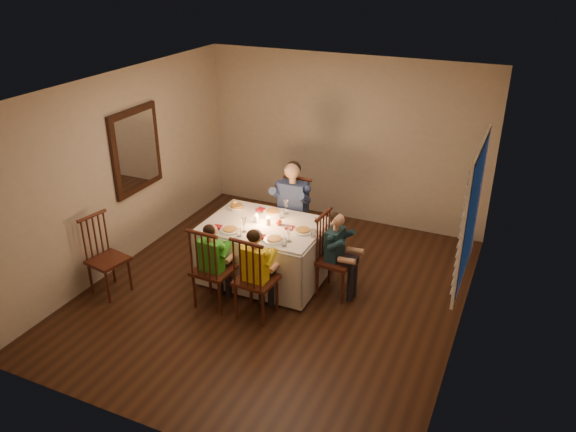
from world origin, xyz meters
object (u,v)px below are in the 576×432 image
at_px(chair_near_right, 257,314).
at_px(child_green, 216,304).
at_px(adult, 292,251).
at_px(chair_end, 335,293).
at_px(chair_near_left, 216,304).
at_px(chair_extra, 113,292).
at_px(child_yellow, 257,314).
at_px(dining_table, 264,240).
at_px(child_teal, 335,293).
at_px(chair_adult, 292,251).
at_px(serving_bowl, 237,208).

relative_size(chair_near_right, child_green, 0.98).
bearing_deg(adult, child_green, -100.76).
relative_size(chair_near_right, chair_end, 1.00).
height_order(chair_near_left, chair_extra, chair_near_left).
relative_size(chair_extra, adult, 0.77).
bearing_deg(child_yellow, child_green, 4.45).
relative_size(dining_table, child_teal, 1.37).
distance_m(chair_near_right, child_green, 0.57).
bearing_deg(chair_near_left, child_green, -0.00).
bearing_deg(chair_near_left, dining_table, -107.79).
bearing_deg(chair_near_left, chair_adult, -99.03).
height_order(child_yellow, child_teal, child_yellow).
distance_m(chair_near_right, chair_end, 1.08).
bearing_deg(child_green, chair_end, -144.72).
xyz_separation_m(child_yellow, child_teal, (0.69, 0.82, 0.00)).
relative_size(adult, child_green, 1.23).
bearing_deg(chair_adult, child_yellow, -80.85).
distance_m(chair_near_right, chair_extra, 1.94).
distance_m(dining_table, child_teal, 1.13).
distance_m(dining_table, chair_end, 1.13).
bearing_deg(dining_table, chair_adult, 88.10).
bearing_deg(chair_near_right, chair_end, -127.07).
xyz_separation_m(dining_table, chair_adult, (0.02, 0.83, -0.57)).
bearing_deg(child_yellow, serving_bowl, -48.63).
height_order(chair_near_left, serving_bowl, serving_bowl).
bearing_deg(dining_table, adult, 88.10).
xyz_separation_m(chair_near_right, chair_end, (0.69, 0.82, 0.00)).
distance_m(adult, child_teal, 1.24).
relative_size(dining_table, adult, 1.13).
relative_size(chair_near_left, child_green, 0.98).
relative_size(dining_table, chair_adult, 1.41).
distance_m(chair_end, child_green, 1.52).
bearing_deg(chair_adult, dining_table, -91.76).
bearing_deg(adult, dining_table, -91.76).
bearing_deg(adult, child_teal, -39.59).
xyz_separation_m(child_green, child_yellow, (0.57, 0.01, 0.00)).
height_order(chair_end, child_green, child_green).
bearing_deg(adult, chair_end, -39.59).
xyz_separation_m(chair_near_left, child_yellow, (0.57, 0.01, 0.00)).
relative_size(chair_near_right, child_yellow, 0.94).
distance_m(dining_table, chair_near_right, 1.01).
bearing_deg(chair_end, child_yellow, 143.84).
bearing_deg(chair_adult, serving_bowl, -133.97).
bearing_deg(chair_near_right, dining_table, -67.02).
xyz_separation_m(dining_table, child_teal, (0.98, 0.04, -0.57)).
height_order(child_teal, serving_bowl, serving_bowl).
relative_size(chair_near_left, child_yellow, 0.94).
distance_m(child_yellow, serving_bowl, 1.55).
xyz_separation_m(chair_near_left, child_teal, (1.26, 0.84, 0.00)).
xyz_separation_m(chair_adult, chair_end, (0.95, -0.79, 0.00)).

